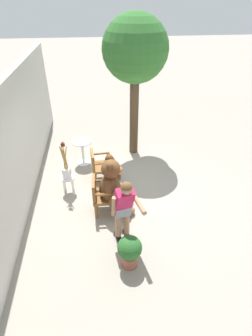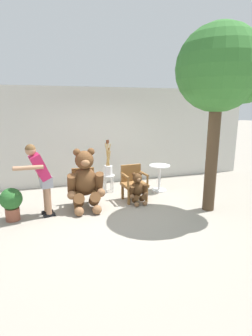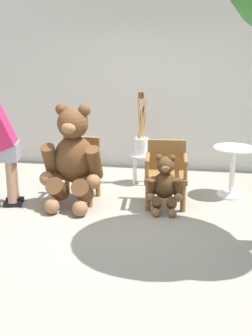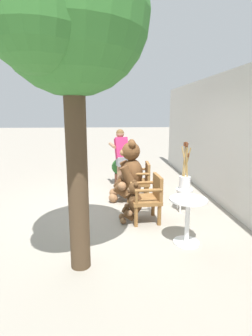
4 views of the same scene
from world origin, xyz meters
The scene contains 12 objects.
ground_plane centered at (0.00, 0.00, 0.00)m, with size 60.00×60.00×0.00m, color gray.
back_wall centered at (0.00, 2.40, 1.40)m, with size 10.00×0.16×2.80m, color beige.
wooden_chair_left centered at (-0.61, 0.63, 0.46)m, with size 0.58×0.54×0.86m.
wooden_chair_right centered at (0.61, 0.63, 0.46)m, with size 0.59×0.56×0.86m.
teddy_bear_large centered at (-0.61, 0.37, 0.68)m, with size 0.83×0.79×1.38m.
teddy_bear_small centered at (0.61, 0.34, 0.37)m, with size 0.46×0.44×0.76m.
person_visitor centered at (-1.54, 0.26, 0.92)m, with size 0.74×0.58×1.55m.
white_stool centered at (0.17, 1.43, 0.36)m, with size 0.34×0.34×0.46m.
brush_bucket centered at (0.17, 1.43, 0.69)m, with size 0.22×0.22×0.96m.
round_side_table centered at (1.51, 1.08, 0.45)m, with size 0.56×0.56×0.72m.
patio_tree centered at (2.08, -0.53, 2.93)m, with size 1.81×1.72×3.87m.
potted_plant centered at (-2.14, 0.23, 0.40)m, with size 0.44×0.44×0.68m.
Camera 4 is at (5.14, -0.12, 1.98)m, focal length 28.00 mm.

